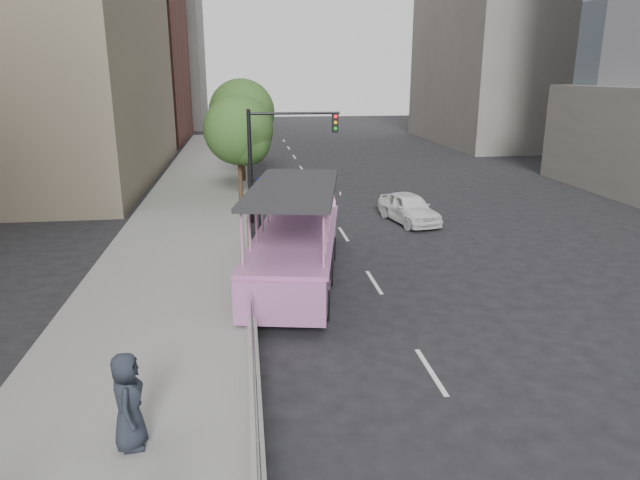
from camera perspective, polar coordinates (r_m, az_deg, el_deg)
The scene contains 13 objects.
ground at distance 15.43m, azimuth 5.09°, elevation -9.59°, with size 160.00×160.00×0.00m, color black.
sidewalk at distance 24.56m, azimuth -13.35°, elevation 0.35°, with size 5.50×80.00×0.30m, color gray.
kerb_wall at distance 16.73m, azimuth -6.93°, elevation -5.72°, with size 0.24×30.00×0.36m, color #9C9C97.
guardrail at distance 16.50m, azimuth -7.00°, elevation -3.59°, with size 0.07×22.00×0.71m.
duck_boat at distance 19.64m, azimuth -2.19°, elevation 0.12°, with size 4.28×10.39×3.36m.
car at distance 26.93m, azimuth 8.88°, elevation 3.20°, with size 1.64×4.08×1.39m, color white.
pedestrian_far at distance 10.91m, azimuth -18.64°, elevation -15.03°, with size 0.89×0.58×1.82m, color #212631.
parking_sign at distance 24.03m, azimuth -6.09°, elevation 4.02°, with size 0.24×0.55×2.58m.
traffic_signal at distance 26.26m, azimuth -4.41°, elevation 9.23°, with size 4.20×0.32×5.20m.
street_tree_near at distance 29.59m, azimuth -7.96°, elevation 10.55°, with size 3.52×3.52×5.72m.
street_tree_far at distance 35.53m, azimuth -7.66°, elevation 12.30°, with size 3.97×3.97×6.45m.
midrise_brick at distance 63.59m, azimuth -22.60°, elevation 20.85°, with size 18.00×16.00×26.00m, color brown.
midrise_stone_b at distance 78.64m, azimuth -17.89°, elevation 18.00°, with size 16.00×14.00×20.00m, color gray.
Camera 1 is at (-3.17, -13.52, 6.74)m, focal length 32.00 mm.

